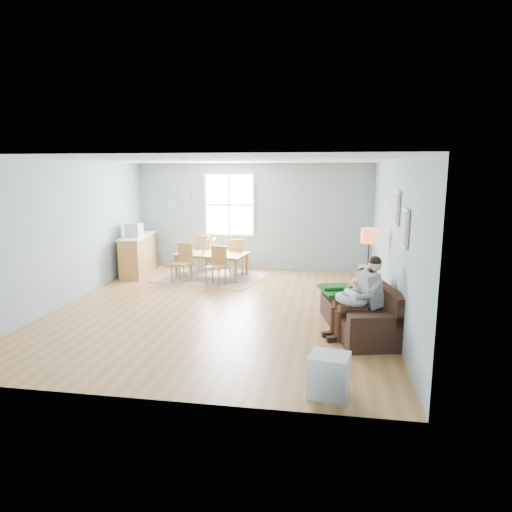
% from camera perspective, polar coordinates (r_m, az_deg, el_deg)
% --- Properties ---
extents(room, '(8.40, 9.40, 3.90)m').
position_cam_1_polar(room, '(8.21, -4.56, 9.90)').
color(room, olive).
extents(window, '(1.32, 0.08, 1.62)m').
position_cam_1_polar(window, '(11.75, -3.34, 6.40)').
color(window, silver).
rests_on(window, room).
extents(pictures, '(0.05, 1.34, 0.74)m').
position_cam_1_polar(pictures, '(7.03, 17.58, 4.64)').
color(pictures, silver).
rests_on(pictures, room).
extents(wall_plates, '(0.67, 0.02, 0.66)m').
position_cam_1_polar(wall_plates, '(12.13, -9.88, 7.25)').
color(wall_plates, '#8DA3A9').
rests_on(wall_plates, room).
extents(sofa, '(1.26, 2.09, 0.79)m').
position_cam_1_polar(sofa, '(7.51, 13.16, -7.05)').
color(sofa, black).
rests_on(sofa, room).
extents(green_throw, '(1.08, 0.99, 0.04)m').
position_cam_1_polar(green_throw, '(8.03, 11.36, -4.15)').
color(green_throw, '#135718').
rests_on(green_throw, sofa).
extents(beige_pillow, '(0.27, 0.46, 0.45)m').
position_cam_1_polar(beige_pillow, '(7.92, 13.63, -2.92)').
color(beige_pillow, tan).
rests_on(beige_pillow, sofa).
extents(father, '(0.95, 0.64, 1.26)m').
position_cam_1_polar(father, '(7.10, 12.99, -4.74)').
color(father, gray).
rests_on(father, sofa).
extents(nursing_pillow, '(0.63, 0.62, 0.20)m').
position_cam_1_polar(nursing_pillow, '(7.08, 11.83, -5.30)').
color(nursing_pillow, '#AABED5').
rests_on(nursing_pillow, father).
extents(infant, '(0.24, 0.34, 0.13)m').
position_cam_1_polar(infant, '(7.09, 11.74, -4.63)').
color(infant, white).
rests_on(infant, nursing_pillow).
extents(toddler, '(0.52, 0.31, 0.79)m').
position_cam_1_polar(toddler, '(7.55, 12.35, -3.84)').
color(toddler, white).
rests_on(toddler, sofa).
extents(floor_lamp, '(0.30, 0.30, 1.49)m').
position_cam_1_polar(floor_lamp, '(8.55, 13.95, 1.65)').
color(floor_lamp, black).
rests_on(floor_lamp, room).
extents(storage_cube, '(0.50, 0.46, 0.49)m').
position_cam_1_polar(storage_cube, '(5.41, 9.02, -14.47)').
color(storage_cube, silver).
rests_on(storage_cube, room).
extents(rug, '(2.70, 2.25, 0.01)m').
position_cam_1_polar(rug, '(10.98, -5.57, -2.63)').
color(rug, '#A09992').
rests_on(rug, room).
extents(dining_table, '(1.79, 1.17, 0.59)m').
position_cam_1_polar(dining_table, '(10.92, -5.59, -1.16)').
color(dining_table, olive).
rests_on(dining_table, rug).
extents(chair_sw, '(0.49, 0.49, 0.89)m').
position_cam_1_polar(chair_sw, '(10.56, -9.10, -0.51)').
color(chair_sw, brown).
rests_on(chair_sw, rug).
extents(chair_se, '(0.46, 0.46, 0.87)m').
position_cam_1_polar(chair_se, '(10.17, -4.89, -0.92)').
color(chair_se, brown).
rests_on(chair_se, rug).
extents(chair_nw, '(0.51, 0.51, 0.91)m').
position_cam_1_polar(chair_nw, '(11.58, -6.28, 0.64)').
color(chair_nw, brown).
rests_on(chair_nw, rug).
extents(chair_ne, '(0.47, 0.47, 0.87)m').
position_cam_1_polar(chair_ne, '(11.24, -2.31, 0.25)').
color(chair_ne, brown).
rests_on(chair_ne, rug).
extents(counter, '(0.72, 1.77, 0.96)m').
position_cam_1_polar(counter, '(11.63, -14.49, 0.25)').
color(counter, olive).
rests_on(counter, room).
extents(monitor, '(0.34, 0.32, 0.32)m').
position_cam_1_polar(monitor, '(11.22, -15.03, 3.14)').
color(monitor, '#ADADB2').
rests_on(monitor, counter).
extents(baby_swing, '(1.09, 1.10, 0.95)m').
position_cam_1_polar(baby_swing, '(10.70, -5.24, -0.69)').
color(baby_swing, '#ADADB2').
rests_on(baby_swing, room).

